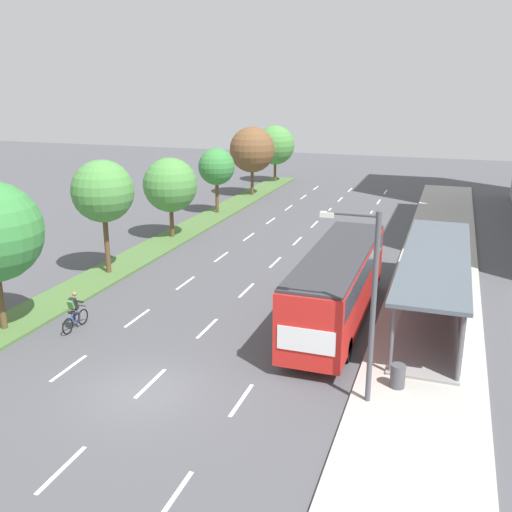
{
  "coord_description": "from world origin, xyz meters",
  "views": [
    {
      "loc": [
        9.61,
        -15.55,
        10.43
      ],
      "look_at": [
        -0.24,
        13.09,
        1.2
      ],
      "focal_mm": 40.33,
      "sensor_mm": 36.0,
      "label": 1
    }
  ],
  "objects_px": {
    "streetlight": "(368,296)",
    "median_tree_second": "(103,192)",
    "cyclist": "(74,312)",
    "median_tree_fifth": "(252,150)",
    "median_tree_fourth": "(216,167)",
    "median_tree_third": "(170,185)",
    "trash_bin": "(398,376)",
    "bus": "(338,280)",
    "bus_shelter": "(441,279)",
    "median_tree_farthest": "(275,145)"
  },
  "relations": [
    {
      "from": "median_tree_fourth",
      "to": "trash_bin",
      "type": "bearing_deg",
      "value": -54.96
    },
    {
      "from": "median_tree_third",
      "to": "trash_bin",
      "type": "relative_size",
      "value": 6.4
    },
    {
      "from": "median_tree_second",
      "to": "median_tree_farthest",
      "type": "relative_size",
      "value": 1.07
    },
    {
      "from": "median_tree_fourth",
      "to": "streetlight",
      "type": "distance_m",
      "value": 29.83
    },
    {
      "from": "median_tree_fifth",
      "to": "median_tree_farthest",
      "type": "distance_m",
      "value": 8.15
    },
    {
      "from": "median_tree_farthest",
      "to": "bus",
      "type": "bearing_deg",
      "value": -68.66
    },
    {
      "from": "streetlight",
      "to": "median_tree_second",
      "type": "bearing_deg",
      "value": 150.11
    },
    {
      "from": "median_tree_farthest",
      "to": "median_tree_third",
      "type": "bearing_deg",
      "value": -89.75
    },
    {
      "from": "median_tree_second",
      "to": "median_tree_third",
      "type": "bearing_deg",
      "value": 91.06
    },
    {
      "from": "bus",
      "to": "median_tree_farthest",
      "type": "height_order",
      "value": "median_tree_farthest"
    },
    {
      "from": "bus",
      "to": "cyclist",
      "type": "distance_m",
      "value": 11.6
    },
    {
      "from": "bus",
      "to": "median_tree_fourth",
      "type": "height_order",
      "value": "median_tree_fourth"
    },
    {
      "from": "median_tree_third",
      "to": "median_tree_fifth",
      "type": "height_order",
      "value": "median_tree_fifth"
    },
    {
      "from": "median_tree_fourth",
      "to": "streetlight",
      "type": "xyz_separation_m",
      "value": [
        15.84,
        -25.28,
        0.05
      ]
    },
    {
      "from": "streetlight",
      "to": "cyclist",
      "type": "bearing_deg",
      "value": 171.14
    },
    {
      "from": "median_tree_second",
      "to": "trash_bin",
      "type": "xyz_separation_m",
      "value": [
        16.69,
        -7.78,
        -4.14
      ]
    },
    {
      "from": "cyclist",
      "to": "median_tree_third",
      "type": "bearing_deg",
      "value": 101.09
    },
    {
      "from": "cyclist",
      "to": "streetlight",
      "type": "distance_m",
      "value": 13.36
    },
    {
      "from": "median_tree_fourth",
      "to": "median_tree_second",
      "type": "bearing_deg",
      "value": -89.38
    },
    {
      "from": "bus_shelter",
      "to": "median_tree_fifth",
      "type": "relative_size",
      "value": 2.12
    },
    {
      "from": "median_tree_fifth",
      "to": "streetlight",
      "type": "height_order",
      "value": "streetlight"
    },
    {
      "from": "bus",
      "to": "median_tree_fourth",
      "type": "relative_size",
      "value": 2.17
    },
    {
      "from": "median_tree_fourth",
      "to": "median_tree_fifth",
      "type": "bearing_deg",
      "value": 88.74
    },
    {
      "from": "trash_bin",
      "to": "bus_shelter",
      "type": "bearing_deg",
      "value": 81.52
    },
    {
      "from": "median_tree_fourth",
      "to": "streetlight",
      "type": "relative_size",
      "value": 0.8
    },
    {
      "from": "median_tree_fourth",
      "to": "streetlight",
      "type": "height_order",
      "value": "streetlight"
    },
    {
      "from": "median_tree_second",
      "to": "bus_shelter",
      "type": "bearing_deg",
      "value": -1.69
    },
    {
      "from": "median_tree_second",
      "to": "median_tree_fifth",
      "type": "distance_m",
      "value": 24.42
    },
    {
      "from": "cyclist",
      "to": "median_tree_fifth",
      "type": "distance_m",
      "value": 31.74
    },
    {
      "from": "median_tree_fourth",
      "to": "cyclist",
      "type": "bearing_deg",
      "value": -82.67
    },
    {
      "from": "bus",
      "to": "bus_shelter",
      "type": "bearing_deg",
      "value": 26.32
    },
    {
      "from": "median_tree_fourth",
      "to": "median_tree_farthest",
      "type": "relative_size",
      "value": 0.89
    },
    {
      "from": "bus_shelter",
      "to": "median_tree_fifth",
      "type": "xyz_separation_m",
      "value": [
        -17.77,
        24.94,
        2.48
      ]
    },
    {
      "from": "bus",
      "to": "median_tree_fourth",
      "type": "bearing_deg",
      "value": 125.85
    },
    {
      "from": "cyclist",
      "to": "trash_bin",
      "type": "height_order",
      "value": "cyclist"
    },
    {
      "from": "bus",
      "to": "streetlight",
      "type": "relative_size",
      "value": 1.74
    },
    {
      "from": "bus_shelter",
      "to": "median_tree_fourth",
      "type": "xyz_separation_m",
      "value": [
        -17.95,
        16.8,
        1.98
      ]
    },
    {
      "from": "cyclist",
      "to": "streetlight",
      "type": "bearing_deg",
      "value": -8.86
    },
    {
      "from": "median_tree_second",
      "to": "median_tree_fourth",
      "type": "distance_m",
      "value": 16.3
    },
    {
      "from": "median_tree_third",
      "to": "streetlight",
      "type": "xyz_separation_m",
      "value": [
        15.81,
        -17.14,
        0.17
      ]
    },
    {
      "from": "median_tree_fifth",
      "to": "bus_shelter",
      "type": "bearing_deg",
      "value": -54.53
    },
    {
      "from": "bus",
      "to": "median_tree_second",
      "type": "distance_m",
      "value": 14.0
    },
    {
      "from": "bus",
      "to": "median_tree_third",
      "type": "height_order",
      "value": "median_tree_third"
    },
    {
      "from": "bus_shelter",
      "to": "streetlight",
      "type": "distance_m",
      "value": 8.97
    },
    {
      "from": "cyclist",
      "to": "median_tree_second",
      "type": "xyz_separation_m",
      "value": [
        -2.82,
        7.0,
        3.92
      ]
    },
    {
      "from": "bus_shelter",
      "to": "median_tree_farthest",
      "type": "height_order",
      "value": "median_tree_farthest"
    },
    {
      "from": "cyclist",
      "to": "median_tree_third",
      "type": "height_order",
      "value": "median_tree_third"
    },
    {
      "from": "trash_bin",
      "to": "streetlight",
      "type": "bearing_deg",
      "value": -130.12
    },
    {
      "from": "median_tree_second",
      "to": "median_tree_fifth",
      "type": "height_order",
      "value": "median_tree_fifth"
    },
    {
      "from": "bus_shelter",
      "to": "cyclist",
      "type": "bearing_deg",
      "value": -156.59
    }
  ]
}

